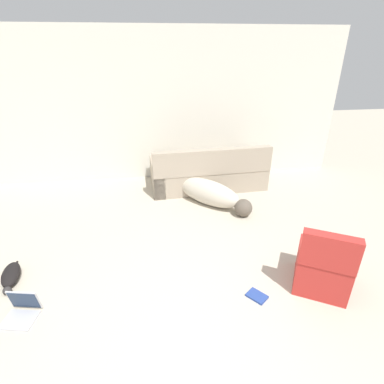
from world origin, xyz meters
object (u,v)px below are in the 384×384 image
object	(u,v)px
cat	(11,275)
side_chair	(323,266)
laptop_open	(22,308)
book_blue	(257,296)
couch	(208,173)
dog	(211,194)

from	to	relation	value
cat	side_chair	xyz separation A→B (m)	(3.45, -0.58, 0.21)
laptop_open	book_blue	bearing A→B (deg)	9.22
couch	dog	bearing A→B (deg)	80.73
laptop_open	cat	bearing A→B (deg)	132.05
side_chair	laptop_open	bearing A→B (deg)	29.06
book_blue	couch	bearing A→B (deg)	89.90
couch	side_chair	xyz separation A→B (m)	(0.74, -2.77, 0.01)
cat	laptop_open	bearing A→B (deg)	19.92
couch	book_blue	bearing A→B (deg)	87.09
laptop_open	side_chair	distance (m)	3.15
cat	side_chair	world-z (taller)	side_chair
laptop_open	book_blue	world-z (taller)	laptop_open
book_blue	side_chair	xyz separation A→B (m)	(0.74, 0.07, 0.26)
couch	dog	world-z (taller)	couch
couch	laptop_open	bearing A→B (deg)	45.79
cat	book_blue	xyz separation A→B (m)	(2.71, -0.64, -0.06)
couch	laptop_open	size ratio (longest dim) A/B	5.89
dog	laptop_open	bearing A→B (deg)	-93.22
couch	book_blue	world-z (taller)	couch
couch	cat	size ratio (longest dim) A/B	3.57
couch	cat	distance (m)	3.49
book_blue	side_chair	world-z (taller)	side_chair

